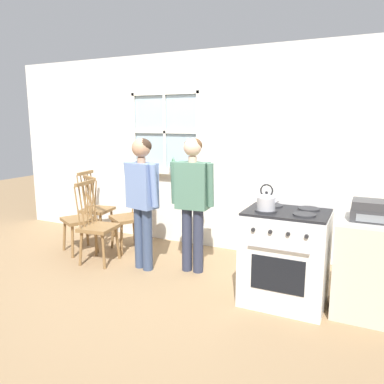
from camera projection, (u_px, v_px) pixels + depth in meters
ground_plane at (144, 278)px, 4.25m from camera, size 16.00×16.00×0.00m
wall_back at (198, 152)px, 5.24m from camera, size 6.40×0.16×2.70m
chair_by_window at (129, 217)px, 5.16m from camera, size 0.57×0.56×1.03m
chair_near_wall at (96, 209)px, 5.64m from camera, size 0.46×0.48×1.03m
chair_center_cluster at (81, 219)px, 5.08m from camera, size 0.56×0.55×1.03m
chair_near_stove at (97, 227)px, 4.69m from camera, size 0.46×0.47×1.03m
person_elderly_left at (142, 190)px, 4.38m from camera, size 0.52×0.29×1.57m
person_teen_center at (193, 192)px, 4.30m from camera, size 0.53×0.24×1.58m
stove at (285, 255)px, 3.64m from camera, size 0.78×0.68×1.08m
kettle at (266, 201)px, 3.50m from camera, size 0.21×0.17×0.25m
potted_plant at (173, 167)px, 5.35m from camera, size 0.13×0.13×0.23m
handbag at (144, 187)px, 5.20m from camera, size 0.25×0.25×0.31m
side_counter at (367, 268)px, 3.38m from camera, size 0.55×0.50×0.90m
stereo at (372, 211)px, 3.26m from camera, size 0.34×0.29×0.18m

